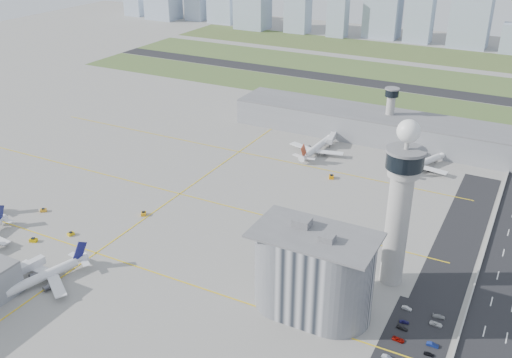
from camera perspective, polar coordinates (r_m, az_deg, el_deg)
The scene contains 47 objects.
ground at distance 242.80m, azimuth -3.87°, elevation -6.38°, with size 1000.00×1000.00×0.00m, color #9B9991.
grass_strip_0 at distance 438.92m, azimuth 9.38°, elevation 8.33°, with size 480.00×50.00×0.08m, color #485F2D.
grass_strip_1 at distance 508.06m, azimuth 12.21°, elevation 10.48°, with size 480.00×60.00×0.08m, color #425B2B.
grass_strip_2 at distance 583.40m, azimuth 14.52°, elevation 12.19°, with size 480.00×70.00×0.08m, color #455829.
runway at distance 472.80m, azimuth 10.88°, elevation 9.47°, with size 480.00×22.00×0.10m, color black.
highway at distance 216.51m, azimuth 23.94°, elevation -13.40°, with size 28.00×500.00×0.10m, color black.
barrier_left at distance 216.31m, azimuth 20.25°, elevation -12.51°, with size 0.60×500.00×1.20m, color #9E9E99.
landside_road at distance 209.45m, azimuth 16.75°, elevation -13.52°, with size 18.00×260.00×0.08m, color black.
parking_lot at distance 200.40m, azimuth 15.41°, elevation -15.38°, with size 20.00×44.00×0.10m, color black.
taxiway_line_h_0 at distance 244.56m, azimuth -15.70°, elevation -7.14°, with size 260.00×0.60×0.01m, color yellow.
taxiway_line_h_1 at distance 284.05m, azimuth -7.64°, elevation -1.48°, with size 260.00×0.60×0.01m, color yellow.
taxiway_line_h_2 at distance 329.79m, azimuth -1.70°, elevation 2.73°, with size 260.00×0.60×0.01m, color yellow.
taxiway_line_v at distance 284.05m, azimuth -7.64°, elevation -1.48°, with size 0.60×260.00×0.01m, color yellow.
control_tower at distance 208.21m, azimuth 14.23°, elevation -1.89°, with size 14.00×14.00×64.50m.
secondary_tower at distance 351.36m, azimuth 13.27°, elevation 6.79°, with size 8.60×8.60×31.90m.
admin_building at distance 198.35m, azimuth 5.71°, elevation -9.33°, with size 42.00×24.00×33.50m.
terminal_pier at distance 350.98m, azimuth 14.57°, elevation 4.73°, with size 210.00×32.00×15.80m.
airplane_near_c at distance 229.87m, azimuth -20.71°, elevation -8.68°, with size 37.78×32.11×10.58m, color white, non-canonical shape.
airplane_far_a at distance 328.34m, azimuth 6.11°, elevation 3.52°, with size 39.30×33.40×11.00m, color white, non-canonical shape.
airplane_far_b at distance 319.73m, azimuth 16.34°, elevation 1.91°, with size 37.70×32.05×10.56m, color white, non-canonical shape.
jet_bridge_near_2 at distance 234.92m, azimuth -23.26°, elevation -9.09°, with size 14.00×3.00×5.70m, color silver, non-canonical shape.
jet_bridge_far_0 at distance 348.06m, azimuth 7.77°, elevation 4.27°, with size 14.00×3.00×5.70m, color silver, non-canonical shape.
jet_bridge_far_1 at distance 335.93m, azimuth 15.77°, elevation 2.70°, with size 14.00×3.00×5.70m, color silver, non-canonical shape.
tug_0 at distance 283.17m, azimuth -20.50°, elevation -2.92°, with size 1.95×2.84×1.65m, color gold, non-canonical shape.
tug_1 at distance 260.26m, azimuth -21.38°, elevation -5.68°, with size 2.12×3.08×1.79m, color #D7A901, non-canonical shape.
tug_2 at distance 259.73m, azimuth -18.03°, elevation -5.20°, with size 1.89×2.75×1.60m, color gold, non-canonical shape.
tug_3 at distance 267.38m, azimuth -11.18°, elevation -3.38°, with size 2.17×3.15×1.83m, color orange, non-canonical shape.
tug_4 at distance 299.72m, azimuth 7.55°, elevation 0.26°, with size 2.42×3.52×2.04m, color orange, non-canonical shape.
tug_5 at distance 303.23m, azimuth 14.23°, elevation -0.08°, with size 1.88×2.73×1.59m, color orange, non-canonical shape.
car_lot_1 at distance 191.91m, azimuth 13.02°, elevation -17.01°, with size 1.32×3.78×1.24m, color #9BA2AF.
car_lot_2 at distance 199.17m, azimuth 14.04°, elevation -15.30°, with size 1.88×4.07×1.13m, color #8B0B04.
car_lot_3 at distance 203.96m, azimuth 14.43°, elevation -14.22°, with size 1.54×3.78×1.10m, color black.
car_lot_4 at distance 206.58m, azimuth 14.60°, elevation -13.65°, with size 1.33×3.30×1.12m, color navy.
car_lot_5 at distance 212.67m, azimuth 14.84°, elevation -12.38°, with size 1.21×3.47×1.14m, color silver.
car_lot_8 at distance 196.47m, azimuth 16.91°, elevation -16.40°, with size 1.29×3.20×1.09m, color black.
car_lot_9 at distance 199.98m, azimuth 17.24°, elevation -15.55°, with size 1.37×3.92×1.29m, color navy.
car_lot_10 at distance 208.52m, azimuth 17.55°, elevation -13.66°, with size 1.96×4.24×1.18m, color silver.
car_lot_11 at distance 211.98m, azimuth 17.82°, elevation -12.96°, with size 1.70×4.19×1.21m, color #9A9A9B.
skyline_bldg_0 at distance 778.49m, azimuth -11.94°, elevation 16.68°, with size 24.05×19.24×26.50m, color #9EADC1.
skyline_bldg_2 at distance 734.35m, azimuth -6.01°, elevation 16.56°, with size 22.81×18.25×26.79m, color #9EADC1.
skyline_bldg_3 at distance 714.16m, azimuth -3.27°, elevation 16.81°, with size 32.30×25.84×36.93m, color #9EADC1.
skyline_bldg_4 at distance 675.07m, azimuth -0.35°, elevation 17.33°, with size 35.81×28.65×60.36m, color #9EADC1.
skyline_bldg_5 at distance 655.08m, azimuth 4.24°, elevation 17.30°, with size 25.49×20.39×66.89m, color #9EADC1.
skyline_bldg_6 at distance 637.82m, azimuth 8.19°, elevation 15.90°, with size 20.04×16.03×45.20m, color #9EADC1.
skyline_bldg_7 at distance 641.48m, azimuth 12.62°, elevation 16.34°, with size 35.76×28.61×61.22m, color #9EADC1.
skyline_bldg_8 at distance 625.30m, azimuth 16.24°, elevation 16.76°, with size 26.33×21.06×83.39m, color #9EADC1.
skyline_bldg_9 at distance 619.27m, azimuth 20.74°, elevation 15.07°, with size 36.96×29.57×62.11m, color #9EADC1.
Camera 1 is at (109.95, -173.97, 128.83)m, focal length 40.00 mm.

